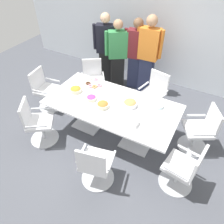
{
  "coord_description": "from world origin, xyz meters",
  "views": [
    {
      "loc": [
        1.45,
        -2.63,
        3.18
      ],
      "look_at": [
        0.0,
        0.0,
        0.55
      ],
      "focal_mm": 34.11,
      "sensor_mm": 36.0,
      "label": 1
    }
  ],
  "objects_px": {
    "snack_bowl_candy_mix": "(91,98)",
    "office_chair_5": "(153,95)",
    "snack_bowl_pretzels": "(103,105)",
    "donut_platter": "(94,83)",
    "person_standing_0": "(106,49)",
    "plate_stack": "(158,105)",
    "conference_table": "(112,109)",
    "office_chair_4": "(200,131)",
    "person_standing_1": "(118,54)",
    "office_chair_2": "(96,166)",
    "person_standing_3": "(148,55)",
    "napkin_pile": "(134,123)",
    "office_chair_0": "(46,92)",
    "person_standing_2": "(136,54)",
    "office_chair_1": "(38,124)",
    "snack_bowl_cookies": "(130,103)",
    "office_chair_6": "(93,81)",
    "snack_bowl_chips_orange": "(76,90)",
    "office_chair_3": "(183,170)"
  },
  "relations": [
    {
      "from": "snack_bowl_candy_mix",
      "to": "office_chair_5",
      "type": "bearing_deg",
      "value": 53.87
    },
    {
      "from": "snack_bowl_pretzels",
      "to": "donut_platter",
      "type": "distance_m",
      "value": 0.76
    },
    {
      "from": "person_standing_0",
      "to": "plate_stack",
      "type": "distance_m",
      "value": 2.24
    },
    {
      "from": "conference_table",
      "to": "office_chair_4",
      "type": "xyz_separation_m",
      "value": [
        1.56,
        0.44,
        -0.22
      ]
    },
    {
      "from": "conference_table",
      "to": "person_standing_1",
      "type": "height_order",
      "value": "person_standing_1"
    },
    {
      "from": "office_chair_2",
      "to": "plate_stack",
      "type": "bearing_deg",
      "value": 60.07
    },
    {
      "from": "office_chair_2",
      "to": "person_standing_3",
      "type": "distance_m",
      "value": 2.86
    },
    {
      "from": "person_standing_3",
      "to": "napkin_pile",
      "type": "xyz_separation_m",
      "value": [
        0.57,
        -2.0,
        -0.18
      ]
    },
    {
      "from": "office_chair_2",
      "to": "napkin_pile",
      "type": "relative_size",
      "value": 5.94
    },
    {
      "from": "office_chair_0",
      "to": "person_standing_2",
      "type": "relative_size",
      "value": 0.53
    },
    {
      "from": "office_chair_1",
      "to": "person_standing_1",
      "type": "relative_size",
      "value": 0.54
    },
    {
      "from": "person_standing_1",
      "to": "snack_bowl_pretzels",
      "type": "distance_m",
      "value": 1.85
    },
    {
      "from": "person_standing_0",
      "to": "snack_bowl_cookies",
      "type": "distance_m",
      "value": 2.06
    },
    {
      "from": "office_chair_6",
      "to": "snack_bowl_candy_mix",
      "type": "xyz_separation_m",
      "value": [
        0.61,
        -0.97,
        0.39
      ]
    },
    {
      "from": "office_chair_2",
      "to": "office_chair_6",
      "type": "relative_size",
      "value": 1.0
    },
    {
      "from": "office_chair_0",
      "to": "donut_platter",
      "type": "xyz_separation_m",
      "value": [
        1.08,
        0.35,
        0.36
      ]
    },
    {
      "from": "snack_bowl_pretzels",
      "to": "snack_bowl_candy_mix",
      "type": "xyz_separation_m",
      "value": [
        -0.29,
        0.08,
        -0.01
      ]
    },
    {
      "from": "office_chair_5",
      "to": "donut_platter",
      "type": "relative_size",
      "value": 2.5
    },
    {
      "from": "office_chair_0",
      "to": "office_chair_2",
      "type": "xyz_separation_m",
      "value": [
        2.01,
        -1.12,
        0.0
      ]
    },
    {
      "from": "office_chair_1",
      "to": "napkin_pile",
      "type": "xyz_separation_m",
      "value": [
        1.69,
        0.52,
        0.39
      ]
    },
    {
      "from": "office_chair_0",
      "to": "snack_bowl_candy_mix",
      "type": "relative_size",
      "value": 4.94
    },
    {
      "from": "office_chair_0",
      "to": "person_standing_1",
      "type": "distance_m",
      "value": 1.89
    },
    {
      "from": "person_standing_3",
      "to": "snack_bowl_pretzels",
      "type": "xyz_separation_m",
      "value": [
        -0.09,
        -1.86,
        -0.17
      ]
    },
    {
      "from": "office_chair_2",
      "to": "donut_platter",
      "type": "bearing_deg",
      "value": 109.83
    },
    {
      "from": "conference_table",
      "to": "donut_platter",
      "type": "distance_m",
      "value": 0.75
    },
    {
      "from": "person_standing_3",
      "to": "snack_bowl_chips_orange",
      "type": "bearing_deg",
      "value": 63.13
    },
    {
      "from": "snack_bowl_pretzels",
      "to": "donut_platter",
      "type": "relative_size",
      "value": 0.59
    },
    {
      "from": "person_standing_2",
      "to": "office_chair_1",
      "type": "bearing_deg",
      "value": 63.4
    },
    {
      "from": "office_chair_3",
      "to": "person_standing_1",
      "type": "relative_size",
      "value": 0.54
    },
    {
      "from": "office_chair_1",
      "to": "office_chair_4",
      "type": "bearing_deg",
      "value": 81.35
    },
    {
      "from": "office_chair_1",
      "to": "person_standing_2",
      "type": "relative_size",
      "value": 0.53
    },
    {
      "from": "office_chair_1",
      "to": "person_standing_0",
      "type": "distance_m",
      "value": 2.5
    },
    {
      "from": "person_standing_3",
      "to": "plate_stack",
      "type": "bearing_deg",
      "value": 116.87
    },
    {
      "from": "person_standing_3",
      "to": "snack_bowl_candy_mix",
      "type": "xyz_separation_m",
      "value": [
        -0.39,
        -1.78,
        -0.18
      ]
    },
    {
      "from": "office_chair_0",
      "to": "office_chair_4",
      "type": "distance_m",
      "value": 3.29
    },
    {
      "from": "office_chair_1",
      "to": "plate_stack",
      "type": "relative_size",
      "value": 4.28
    },
    {
      "from": "snack_bowl_chips_orange",
      "to": "snack_bowl_cookies",
      "type": "bearing_deg",
      "value": 5.78
    },
    {
      "from": "person_standing_1",
      "to": "person_standing_3",
      "type": "height_order",
      "value": "person_standing_3"
    },
    {
      "from": "snack_bowl_chips_orange",
      "to": "donut_platter",
      "type": "height_order",
      "value": "snack_bowl_chips_orange"
    },
    {
      "from": "office_chair_0",
      "to": "person_standing_2",
      "type": "bearing_deg",
      "value": 132.83
    },
    {
      "from": "snack_bowl_pretzels",
      "to": "plate_stack",
      "type": "height_order",
      "value": "snack_bowl_pretzels"
    },
    {
      "from": "office_chair_2",
      "to": "plate_stack",
      "type": "distance_m",
      "value": 1.52
    },
    {
      "from": "office_chair_6",
      "to": "donut_platter",
      "type": "distance_m",
      "value": 0.73
    },
    {
      "from": "snack_bowl_chips_orange",
      "to": "plate_stack",
      "type": "bearing_deg",
      "value": 12.29
    },
    {
      "from": "conference_table",
      "to": "plate_stack",
      "type": "relative_size",
      "value": 11.28
    },
    {
      "from": "conference_table",
      "to": "office_chair_1",
      "type": "relative_size",
      "value": 2.64
    },
    {
      "from": "snack_bowl_candy_mix",
      "to": "office_chair_1",
      "type": "bearing_deg",
      "value": -134.64
    },
    {
      "from": "conference_table",
      "to": "office_chair_3",
      "type": "bearing_deg",
      "value": -18.41
    },
    {
      "from": "office_chair_2",
      "to": "person_standing_3",
      "type": "xyz_separation_m",
      "value": [
        -0.32,
        2.78,
        0.57
      ]
    },
    {
      "from": "office_chair_5",
      "to": "snack_bowl_cookies",
      "type": "xyz_separation_m",
      "value": [
        -0.13,
        -0.97,
        0.4
      ]
    }
  ]
}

